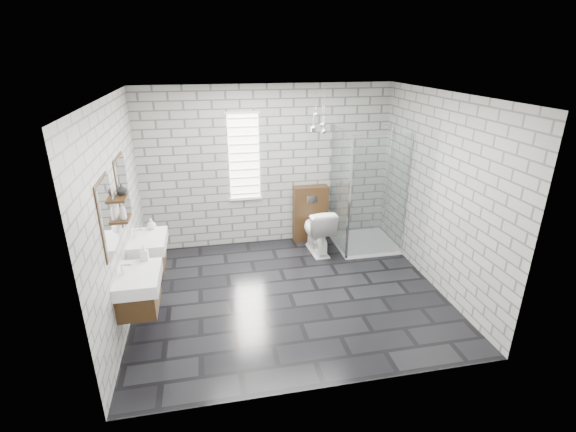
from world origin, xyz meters
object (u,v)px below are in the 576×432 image
object	(u,v)px
vanity_left	(135,281)
vanity_right	(145,244)
shower_enclosure	(362,221)
toilet	(317,230)
cistern_panel	(310,213)

from	to	relation	value
vanity_left	vanity_right	distance (m)	0.99
vanity_right	shower_enclosure	xyz separation A→B (m)	(3.41, 0.76, -0.25)
shower_enclosure	toilet	bearing A→B (deg)	178.50
vanity_right	shower_enclosure	distance (m)	3.50
vanity_left	shower_enclosure	bearing A→B (deg)	27.16
vanity_left	toilet	world-z (taller)	vanity_left
vanity_right	toilet	distance (m)	2.77
shower_enclosure	toilet	xyz separation A→B (m)	(-0.78, 0.02, -0.11)
vanity_left	vanity_right	bearing A→B (deg)	90.00
cistern_panel	toilet	world-z (taller)	cistern_panel
vanity_left	vanity_right	world-z (taller)	same
vanity_left	vanity_right	size ratio (longest dim) A/B	1.00
vanity_right	toilet	size ratio (longest dim) A/B	2.00
vanity_left	cistern_panel	distance (m)	3.48
vanity_left	shower_enclosure	xyz separation A→B (m)	(3.41, 1.75, -0.25)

